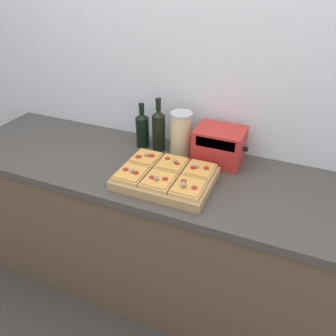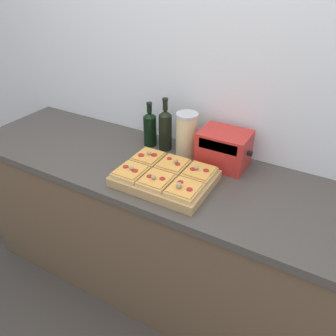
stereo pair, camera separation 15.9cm
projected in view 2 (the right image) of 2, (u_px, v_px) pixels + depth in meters
The scene contains 14 objects.
ground_plane at pixel (156, 331), 1.90m from camera, with size 12.00×12.00×0.00m, color #3D3833.
wall_back at pixel (218, 88), 1.73m from camera, with size 6.00×0.06×2.50m.
kitchen_counter at pixel (183, 240), 1.89m from camera, with size 2.63×0.67×0.90m.
cutting_board at pixel (165, 178), 1.59m from camera, with size 0.45×0.34×0.04m, color tan.
pizza_slice_back_left at pixel (148, 157), 1.69m from camera, with size 0.14×0.15×0.05m.
pizza_slice_back_center at pixel (173, 164), 1.63m from camera, with size 0.14×0.15×0.05m.
pizza_slice_back_right at pixel (199, 172), 1.57m from camera, with size 0.14×0.15×0.05m.
pizza_slice_front_left at pixel (130, 172), 1.57m from camera, with size 0.14×0.15×0.05m.
pizza_slice_front_center at pixel (156, 180), 1.51m from camera, with size 0.14×0.15×0.05m.
pizza_slice_front_right at pixel (184, 189), 1.45m from camera, with size 0.14×0.15×0.06m.
olive_oil_bottle at pixel (150, 128), 1.88m from camera, with size 0.07×0.07×0.26m.
wine_bottle at pixel (165, 129), 1.82m from camera, with size 0.07×0.07×0.30m.
grain_jar_tall at pixel (187, 134), 1.77m from camera, with size 0.12×0.12×0.24m.
toaster_oven at pixel (224, 149), 1.69m from camera, with size 0.28×0.19×0.19m.
Camera 2 is at (0.61, -0.92, 1.81)m, focal length 35.00 mm.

